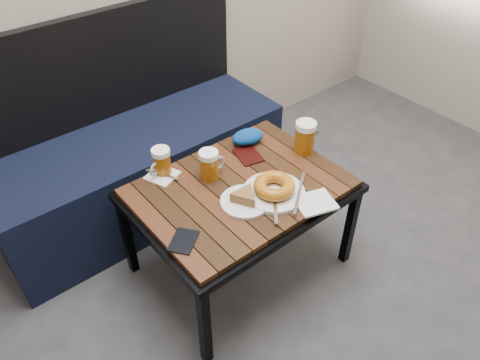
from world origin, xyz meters
TOP-DOWN VIEW (x-y plane):
  - bench at (0.02, 1.76)m, footprint 1.40×0.50m
  - cafe_table at (0.15, 1.13)m, footprint 0.84×0.62m
  - beer_mug_left at (-0.05, 1.39)m, footprint 0.11×0.09m
  - beer_mug_centre at (0.09, 1.25)m, footprint 0.11×0.08m
  - beer_mug_right at (0.51, 1.14)m, footprint 0.13×0.09m
  - plate_pie at (0.10, 1.04)m, footprint 0.19×0.19m
  - plate_bagel at (0.21, 1.01)m, footprint 0.29×0.27m
  - napkin_left at (-0.06, 1.38)m, footprint 0.14×0.14m
  - napkin_right at (0.30, 0.87)m, footprint 0.18×0.16m
  - passport_navy at (-0.19, 1.02)m, footprint 0.14×0.13m
  - passport_burgundy at (0.29, 1.26)m, footprint 0.12×0.15m
  - knit_pouch at (0.36, 1.34)m, footprint 0.16×0.12m

SIDE VIEW (x-z plane):
  - bench at x=0.02m, z-range -0.20..0.75m
  - cafe_table at x=0.15m, z-range 0.19..0.66m
  - passport_navy at x=-0.19m, z-range 0.47..0.48m
  - passport_burgundy at x=0.29m, z-range 0.47..0.48m
  - napkin_left at x=-0.06m, z-range 0.47..0.48m
  - napkin_right at x=0.30m, z-range 0.47..0.48m
  - plate_pie at x=0.10m, z-range 0.47..0.52m
  - plate_bagel at x=0.21m, z-range 0.47..0.53m
  - knit_pouch at x=0.36m, z-range 0.47..0.53m
  - beer_mug_left at x=-0.05m, z-range 0.47..0.59m
  - beer_mug_centre at x=0.09m, z-range 0.47..0.60m
  - beer_mug_right at x=0.51m, z-range 0.47..0.61m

